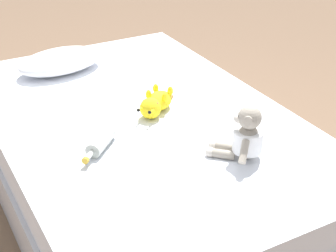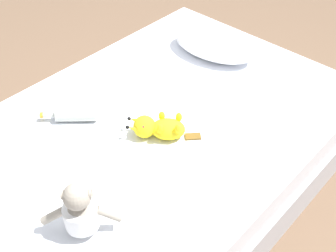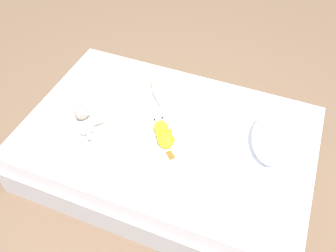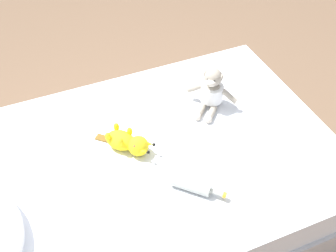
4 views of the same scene
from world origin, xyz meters
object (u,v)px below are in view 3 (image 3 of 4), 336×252
at_px(plush_yellow_creature, 164,134).
at_px(glass_bottle, 159,96).
at_px(pillow, 273,138).
at_px(bed, 168,149).
at_px(plush_monkey, 85,121).

relative_size(plush_yellow_creature, glass_bottle, 1.34).
distance_m(pillow, plush_yellow_creature, 0.73).
bearing_deg(pillow, glass_bottle, -97.75).
relative_size(pillow, plush_yellow_creature, 1.78).
bearing_deg(glass_bottle, bed, 33.40).
xyz_separation_m(pillow, plush_yellow_creature, (0.23, -0.70, -0.01)).
distance_m(pillow, plush_monkey, 1.27).
relative_size(plush_monkey, plush_yellow_creature, 0.89).
bearing_deg(plush_yellow_creature, bed, 179.85).
height_order(plush_monkey, plush_yellow_creature, plush_monkey).
bearing_deg(bed, pillow, 102.69).
distance_m(plush_monkey, glass_bottle, 0.60).
bearing_deg(plush_monkey, plush_yellow_creature, 104.26).
height_order(bed, plush_yellow_creature, plush_yellow_creature).
bearing_deg(plush_monkey, glass_bottle, 144.86).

